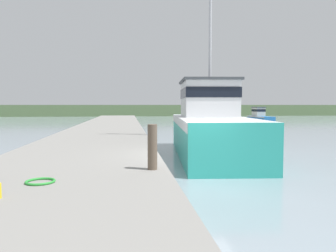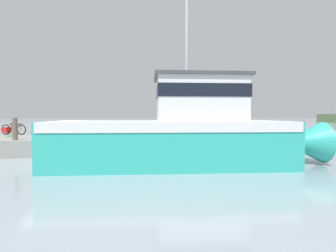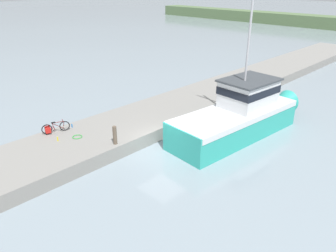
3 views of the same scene
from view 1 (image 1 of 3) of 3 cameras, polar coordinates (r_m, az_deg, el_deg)
name	(u,v)px [view 1 (image 1 of 3)]	position (r m, az deg, el deg)	size (l,w,h in m)	color
ground_plane	(198,181)	(10.73, 5.30, -9.44)	(320.00, 320.00, 0.00)	#84939E
dock_pier	(79,170)	(10.51, -15.25, -7.43)	(4.99, 80.00, 0.86)	gray
far_shoreline	(266,110)	(80.32, 16.70, 2.65)	(180.00, 5.00, 2.48)	#567047
fishing_boat_main	(210,125)	(16.26, 7.29, 0.16)	(4.07, 11.60, 10.67)	teal
boat_white_moored	(259,116)	(51.40, 15.65, 1.68)	(1.90, 7.39, 2.17)	#236BB2
mooring_post	(152,147)	(7.98, -2.73, -3.66)	(0.24, 0.24, 1.11)	brown
hose_coil	(40,181)	(7.20, -21.35, -8.98)	(0.59, 0.59, 0.05)	green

